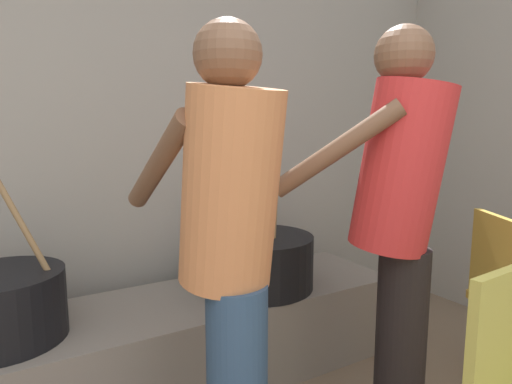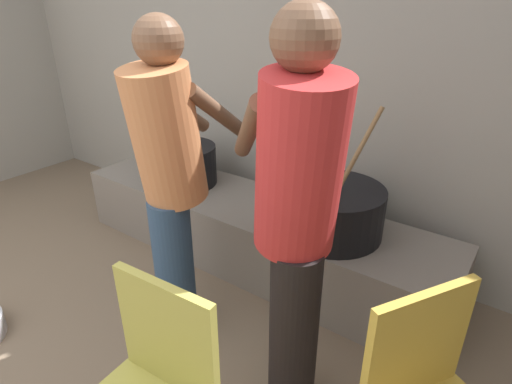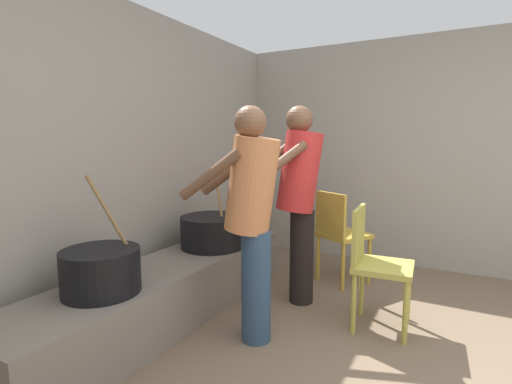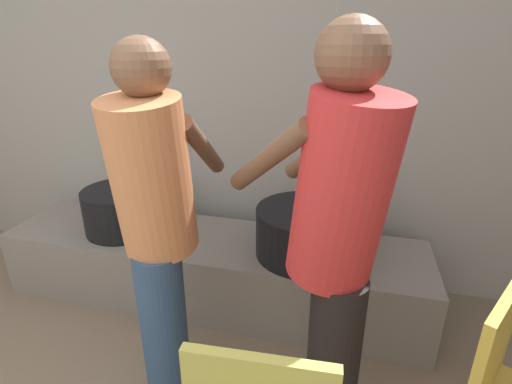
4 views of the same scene
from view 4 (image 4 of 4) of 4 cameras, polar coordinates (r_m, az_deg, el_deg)
block_enclosure_rear at (r=2.71m, az=-8.96°, el=13.97°), size 5.40×0.20×2.42m
hearth_ledge at (r=2.50m, az=-6.51°, el=-11.16°), size 2.58×0.60×0.43m
cooking_pot_main at (r=2.57m, az=-19.21°, el=-2.43°), size 0.47×0.47×0.72m
cooking_pot_secondary at (r=2.17m, az=7.40°, el=-5.85°), size 0.56×0.56×0.73m
cook_in_orange_shirt at (r=1.58m, az=-14.57°, el=-3.78°), size 0.38×0.68×1.58m
cook_in_red_shirt at (r=1.34m, az=11.97°, el=-6.66°), size 0.70×0.70×1.63m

